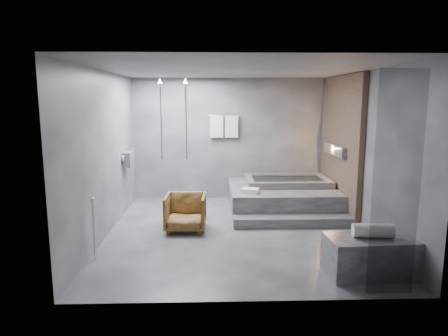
{
  "coord_description": "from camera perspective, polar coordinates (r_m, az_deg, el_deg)",
  "views": [
    {
      "loc": [
        -0.44,
        -6.79,
        2.32
      ],
      "look_at": [
        -0.22,
        0.3,
        1.09
      ],
      "focal_mm": 32.0,
      "sensor_mm": 36.0,
      "label": 1
    }
  ],
  "objects": [
    {
      "name": "tub_step",
      "position": [
        7.55,
        9.74,
        -7.51
      ],
      "size": [
        2.2,
        0.36,
        0.18
      ],
      "primitive_type": "cube",
      "color": "#38383A",
      "rests_on": "ground"
    },
    {
      "name": "driftwood_chair",
      "position": [
        7.2,
        -5.51,
        -6.29
      ],
      "size": [
        0.73,
        0.75,
        0.66
      ],
      "primitive_type": "imported",
      "rotation": [
        0.0,
        0.0,
        -0.04
      ],
      "color": "#432A10",
      "rests_on": "ground"
    },
    {
      "name": "rolled_towel",
      "position": [
        5.66,
        20.51,
        -8.39
      ],
      "size": [
        0.54,
        0.24,
        0.19
      ],
      "primitive_type": "cylinder",
      "rotation": [
        0.0,
        1.57,
        -0.11
      ],
      "color": "silver",
      "rests_on": "concrete_bench"
    },
    {
      "name": "concrete_bench",
      "position": [
        5.79,
        20.14,
        -11.68
      ],
      "size": [
        1.18,
        0.7,
        0.52
      ],
      "primitive_type": "cube",
      "rotation": [
        0.0,
        0.0,
        0.06
      ],
      "color": "#37373A",
      "rests_on": "ground"
    },
    {
      "name": "tub_deck",
      "position": [
        8.63,
        8.22,
        -4.19
      ],
      "size": [
        2.2,
        2.0,
        0.5
      ],
      "primitive_type": "cube",
      "color": "#38383A",
      "rests_on": "ground"
    },
    {
      "name": "deck_towel",
      "position": [
        7.89,
        3.75,
        -3.24
      ],
      "size": [
        0.39,
        0.34,
        0.09
      ],
      "primitive_type": "cube",
      "rotation": [
        0.0,
        0.0,
        -0.34
      ],
      "color": "silver",
      "rests_on": "tub_deck"
    },
    {
      "name": "room",
      "position": [
        7.11,
        4.97,
        5.02
      ],
      "size": [
        5.0,
        5.04,
        2.82
      ],
      "color": "#323235",
      "rests_on": "ground"
    }
  ]
}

